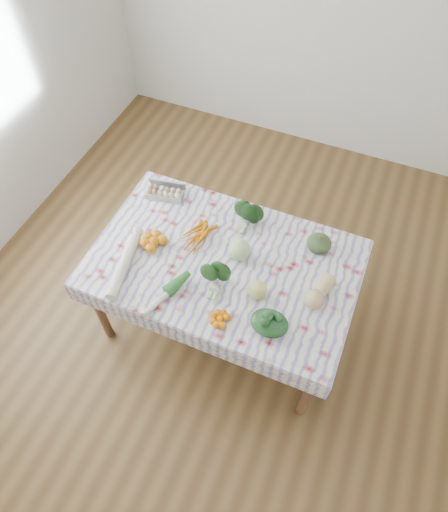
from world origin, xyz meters
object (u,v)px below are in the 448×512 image
at_px(butternut_squash, 320,291).
at_px(grapefruit, 257,290).
at_px(egg_carton, 164,194).
at_px(cabbage, 239,249).
at_px(dining_table, 224,269).
at_px(kabocha_squash, 319,243).

height_order(butternut_squash, grapefruit, grapefruit).
xyz_separation_m(egg_carton, butternut_squash, (1.21, -0.36, 0.02)).
bearing_deg(egg_carton, cabbage, -32.37).
relative_size(dining_table, grapefruit, 13.77).
height_order(egg_carton, butternut_squash, butternut_squash).
bearing_deg(cabbage, butternut_squash, -9.55).
distance_m(dining_table, grapefruit, 0.34).
xyz_separation_m(dining_table, cabbage, (0.07, 0.08, 0.15)).
bearing_deg(grapefruit, dining_table, 151.56).
relative_size(egg_carton, butternut_squash, 1.08).
bearing_deg(butternut_squash, grapefruit, -144.86).
xyz_separation_m(egg_carton, kabocha_squash, (1.11, -0.02, 0.02)).
distance_m(dining_table, butternut_squash, 0.63).
xyz_separation_m(kabocha_squash, cabbage, (-0.44, -0.25, 0.02)).
bearing_deg(cabbage, kabocha_squash, 29.99).
relative_size(cabbage, grapefruit, 1.22).
bearing_deg(butternut_squash, dining_table, -167.56).
relative_size(kabocha_squash, cabbage, 1.10).
bearing_deg(dining_table, grapefruit, -28.44).
xyz_separation_m(kabocha_squash, grapefruit, (-0.24, -0.48, 0.01)).
bearing_deg(dining_table, butternut_squash, -1.51).
bearing_deg(cabbage, egg_carton, 157.86).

